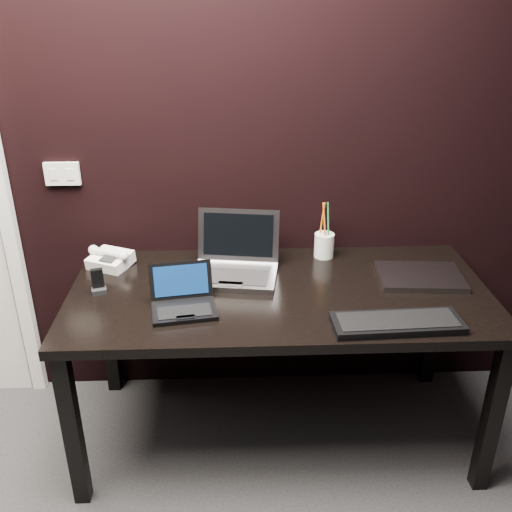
{
  "coord_description": "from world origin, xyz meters",
  "views": [
    {
      "loc": [
        0.12,
        -0.62,
        1.86
      ],
      "look_at": [
        0.2,
        1.35,
        0.92
      ],
      "focal_mm": 40.0,
      "sensor_mm": 36.0,
      "label": 1
    }
  ],
  "objects_px": {
    "silver_laptop": "(235,264)",
    "pen_cup": "(324,244)",
    "closed_laptop": "(420,277)",
    "ext_keyboard": "(397,323)",
    "netbook": "(183,302)",
    "mobile_phone": "(98,284)",
    "desk": "(279,306)",
    "desk_phone": "(110,259)"
  },
  "relations": [
    {
      "from": "netbook",
      "to": "silver_laptop",
      "type": "height_order",
      "value": "silver_laptop"
    },
    {
      "from": "netbook",
      "to": "closed_laptop",
      "type": "xyz_separation_m",
      "value": [
        0.98,
        0.2,
        -0.02
      ]
    },
    {
      "from": "desk_phone",
      "to": "silver_laptop",
      "type": "bearing_deg",
      "value": -10.09
    },
    {
      "from": "desk_phone",
      "to": "netbook",
      "type": "bearing_deg",
      "value": -47.49
    },
    {
      "from": "closed_laptop",
      "to": "ext_keyboard",
      "type": "bearing_deg",
      "value": -118.43
    },
    {
      "from": "closed_laptop",
      "to": "desk",
      "type": "bearing_deg",
      "value": -173.58
    },
    {
      "from": "closed_laptop",
      "to": "desk_phone",
      "type": "bearing_deg",
      "value": 172.46
    },
    {
      "from": "closed_laptop",
      "to": "mobile_phone",
      "type": "xyz_separation_m",
      "value": [
        -1.33,
        -0.06,
        0.03
      ]
    },
    {
      "from": "netbook",
      "to": "silver_laptop",
      "type": "bearing_deg",
      "value": 54.71
    },
    {
      "from": "silver_laptop",
      "to": "ext_keyboard",
      "type": "bearing_deg",
      "value": -36.94
    },
    {
      "from": "desk",
      "to": "closed_laptop",
      "type": "relative_size",
      "value": 4.68
    },
    {
      "from": "netbook",
      "to": "ext_keyboard",
      "type": "relative_size",
      "value": 0.57
    },
    {
      "from": "mobile_phone",
      "to": "desk",
      "type": "bearing_deg",
      "value": -0.88
    },
    {
      "from": "silver_laptop",
      "to": "pen_cup",
      "type": "bearing_deg",
      "value": 21.77
    },
    {
      "from": "desk",
      "to": "netbook",
      "type": "relative_size",
      "value": 6.27
    },
    {
      "from": "desk",
      "to": "desk_phone",
      "type": "relative_size",
      "value": 8.01
    },
    {
      "from": "netbook",
      "to": "ext_keyboard",
      "type": "bearing_deg",
      "value": -11.32
    },
    {
      "from": "mobile_phone",
      "to": "silver_laptop",
      "type": "bearing_deg",
      "value": 13.72
    },
    {
      "from": "pen_cup",
      "to": "closed_laptop",
      "type": "bearing_deg",
      "value": -32.75
    },
    {
      "from": "closed_laptop",
      "to": "mobile_phone",
      "type": "bearing_deg",
      "value": -177.58
    },
    {
      "from": "netbook",
      "to": "mobile_phone",
      "type": "height_order",
      "value": "netbook"
    },
    {
      "from": "desk",
      "to": "netbook",
      "type": "bearing_deg",
      "value": -160.24
    },
    {
      "from": "closed_laptop",
      "to": "pen_cup",
      "type": "relative_size",
      "value": 1.4
    },
    {
      "from": "netbook",
      "to": "closed_laptop",
      "type": "relative_size",
      "value": 0.75
    },
    {
      "from": "closed_laptop",
      "to": "netbook",
      "type": "bearing_deg",
      "value": -168.24
    },
    {
      "from": "desk",
      "to": "ext_keyboard",
      "type": "height_order",
      "value": "ext_keyboard"
    },
    {
      "from": "mobile_phone",
      "to": "pen_cup",
      "type": "xyz_separation_m",
      "value": [
        0.95,
        0.3,
        0.02
      ]
    },
    {
      "from": "silver_laptop",
      "to": "closed_laptop",
      "type": "height_order",
      "value": "silver_laptop"
    },
    {
      "from": "desk",
      "to": "netbook",
      "type": "distance_m",
      "value": 0.42
    },
    {
      "from": "silver_laptop",
      "to": "closed_laptop",
      "type": "xyz_separation_m",
      "value": [
        0.78,
        -0.08,
        -0.03
      ]
    },
    {
      "from": "netbook",
      "to": "mobile_phone",
      "type": "relative_size",
      "value": 2.71
    },
    {
      "from": "desk",
      "to": "pen_cup",
      "type": "relative_size",
      "value": 6.53
    },
    {
      "from": "desk",
      "to": "silver_laptop",
      "type": "distance_m",
      "value": 0.26
    },
    {
      "from": "desk",
      "to": "desk_phone",
      "type": "height_order",
      "value": "desk_phone"
    },
    {
      "from": "ext_keyboard",
      "to": "pen_cup",
      "type": "xyz_separation_m",
      "value": [
        -0.18,
        0.6,
        0.05
      ]
    },
    {
      "from": "closed_laptop",
      "to": "pen_cup",
      "type": "xyz_separation_m",
      "value": [
        -0.37,
        0.24,
        0.05
      ]
    },
    {
      "from": "netbook",
      "to": "desk",
      "type": "bearing_deg",
      "value": 19.76
    },
    {
      "from": "closed_laptop",
      "to": "pen_cup",
      "type": "distance_m",
      "value": 0.45
    },
    {
      "from": "desk",
      "to": "mobile_phone",
      "type": "relative_size",
      "value": 17.0
    },
    {
      "from": "netbook",
      "to": "silver_laptop",
      "type": "xyz_separation_m",
      "value": [
        0.2,
        0.28,
        0.02
      ]
    },
    {
      "from": "ext_keyboard",
      "to": "closed_laptop",
      "type": "height_order",
      "value": "ext_keyboard"
    },
    {
      "from": "netbook",
      "to": "desk_phone",
      "type": "height_order",
      "value": "netbook"
    }
  ]
}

